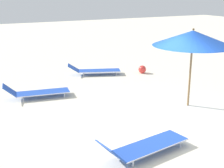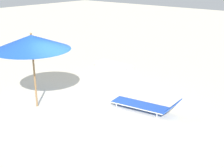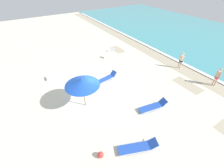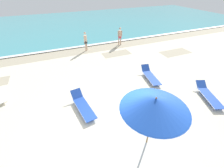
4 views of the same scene
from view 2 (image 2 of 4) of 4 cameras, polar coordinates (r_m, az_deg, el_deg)
The scene contains 4 objects.
ground_plane at distance 10.07m, azimuth -3.77°, elevation -5.59°, with size 60.00×60.00×0.16m.
beach_umbrella at distance 10.09m, azimuth -14.49°, elevation 7.37°, with size 2.44×2.44×2.47m.
lounger_stack at distance 14.53m, azimuth 0.30°, elevation 3.38°, with size 0.63×1.90×0.24m.
sun_lounger_under_umbrella at distance 10.05m, azimuth 6.22°, elevation -3.87°, with size 0.92×2.31×0.59m.
Camera 2 is at (6.52, 6.35, 4.23)m, focal length 50.00 mm.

